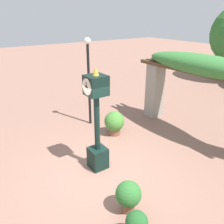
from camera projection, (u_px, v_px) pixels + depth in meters
ground_plane at (103, 173)px, 6.73m from camera, size 60.00×60.00×0.00m
pedestal_clock at (97, 122)px, 6.45m from camera, size 0.52×0.57×2.98m
pergola at (202, 77)px, 8.01m from camera, size 5.52×1.16×2.95m
potted_plant_near_left at (128, 195)px, 5.31m from camera, size 0.59×0.59×0.76m
potted_plant_far_left at (114, 122)px, 8.72m from camera, size 0.74×0.74×0.90m
lamp_post at (89, 72)px, 8.98m from camera, size 0.25×0.25×3.41m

